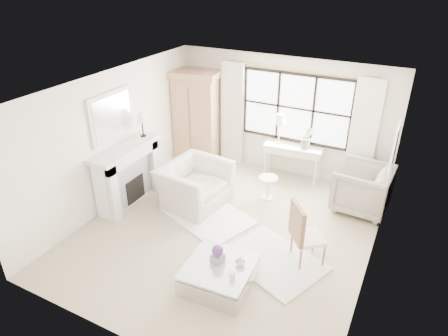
{
  "coord_description": "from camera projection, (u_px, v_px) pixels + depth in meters",
  "views": [
    {
      "loc": [
        2.73,
        -5.4,
        4.49
      ],
      "look_at": [
        -0.16,
        0.2,
        1.19
      ],
      "focal_mm": 32.0,
      "sensor_mm": 36.0,
      "label": 1
    }
  ],
  "objects": [
    {
      "name": "console_lamp",
      "position": [
        280.0,
        120.0,
        8.77
      ],
      "size": [
        0.28,
        0.28,
        0.69
      ],
      "color": "#B99340",
      "rests_on": "console_table"
    },
    {
      "name": "planter_box",
      "position": [
        218.0,
        258.0,
        6.08
      ],
      "size": [
        0.2,
        0.2,
        0.13
      ],
      "primitive_type": "cube",
      "rotation": [
        0.0,
        0.0,
        -0.18
      ],
      "color": "gray",
      "rests_on": "coffee_table"
    },
    {
      "name": "mantel_lamp",
      "position": [
        142.0,
        118.0,
        8.02
      ],
      "size": [
        0.22,
        0.22,
        0.51
      ],
      "color": "black",
      "rests_on": "fireplace"
    },
    {
      "name": "mirror_glass",
      "position": [
        113.0,
        116.0,
        7.58
      ],
      "size": [
        0.02,
        1.0,
        0.8
      ],
      "primitive_type": "cube",
      "color": "silver",
      "rests_on": "wall_left"
    },
    {
      "name": "fireplace",
      "position": [
        127.0,
        173.0,
        8.07
      ],
      "size": [
        0.58,
        1.66,
        1.26
      ],
      "color": "silver",
      "rests_on": "ground"
    },
    {
      "name": "curtain_right",
      "position": [
        363.0,
        137.0,
        8.22
      ],
      "size": [
        0.55,
        0.1,
        2.47
      ],
      "primitive_type": "cube",
      "color": "white",
      "rests_on": "ground"
    },
    {
      "name": "wall_left",
      "position": [
        114.0,
        140.0,
        7.83
      ],
      "size": [
        0.0,
        5.5,
        5.5
      ],
      "primitive_type": "plane",
      "rotation": [
        1.57,
        0.0,
        1.57
      ],
      "color": "white",
      "rests_on": "ground"
    },
    {
      "name": "curtain_rod",
      "position": [
        298.0,
        69.0,
        8.28
      ],
      "size": [
        3.3,
        0.04,
        0.04
      ],
      "primitive_type": "cylinder",
      "rotation": [
        0.0,
        1.57,
        0.0
      ],
      "color": "#B18A3D",
      "rests_on": "wall_back"
    },
    {
      "name": "club_armchair",
      "position": [
        194.0,
        185.0,
        8.1
      ],
      "size": [
        1.3,
        1.45,
        0.86
      ],
      "primitive_type": "imported",
      "rotation": [
        0.0,
        0.0,
        1.45
      ],
      "color": "beige",
      "rests_on": "floor"
    },
    {
      "name": "pillar_candle",
      "position": [
        232.0,
        276.0,
        5.76
      ],
      "size": [
        0.09,
        0.09,
        0.12
      ],
      "primitive_type": "cylinder",
      "color": "silver",
      "rests_on": "coffee_table"
    },
    {
      "name": "french_chair",
      "position": [
        306.0,
        245.0,
        6.58
      ],
      "size": [
        0.68,
        0.68,
        1.08
      ],
      "rotation": [
        0.0,
        0.0,
        2.24
      ],
      "color": "#8F5F3C",
      "rests_on": "floor"
    },
    {
      "name": "curtain_left",
      "position": [
        232.0,
        114.0,
        9.44
      ],
      "size": [
        0.55,
        0.1,
        2.47
      ],
      "primitive_type": "cube",
      "color": "beige",
      "rests_on": "ground"
    },
    {
      "name": "coffee_vase",
      "position": [
        240.0,
        261.0,
        6.01
      ],
      "size": [
        0.16,
        0.16,
        0.16
      ],
      "primitive_type": "imported",
      "rotation": [
        0.0,
        0.0,
        0.1
      ],
      "color": "silver",
      "rests_on": "coffee_table"
    },
    {
      "name": "wall_back",
      "position": [
        282.0,
        116.0,
        8.98
      ],
      "size": [
        5.0,
        0.0,
        5.0
      ],
      "primitive_type": "plane",
      "rotation": [
        1.57,
        0.0,
        0.0
      ],
      "color": "beige",
      "rests_on": "ground"
    },
    {
      "name": "wall_right",
      "position": [
        380.0,
        203.0,
        5.8
      ],
      "size": [
        0.0,
        5.5,
        5.5
      ],
      "primitive_type": "plane",
      "rotation": [
        1.57,
        0.0,
        -1.57
      ],
      "color": "white",
      "rests_on": "ground"
    },
    {
      "name": "wingback_chair",
      "position": [
        362.0,
        188.0,
        7.88
      ],
      "size": [
        1.1,
        1.07,
        0.95
      ],
      "primitive_type": "imported",
      "rotation": [
        0.0,
        0.0,
        -1.63
      ],
      "color": "gray",
      "rests_on": "floor"
    },
    {
      "name": "window_pane",
      "position": [
        296.0,
        108.0,
        8.73
      ],
      "size": [
        2.4,
        0.02,
        1.5
      ],
      "primitive_type": "cube",
      "color": "white",
      "rests_on": "wall_back"
    },
    {
      "name": "side_table",
      "position": [
        268.0,
        185.0,
        8.29
      ],
      "size": [
        0.4,
        0.4,
        0.51
      ],
      "color": "white",
      "rests_on": "floor"
    },
    {
      "name": "art_canvas",
      "position": [
        393.0,
        146.0,
        7.07
      ],
      "size": [
        0.01,
        0.52,
        0.72
      ],
      "primitive_type": "cube",
      "color": "beige",
      "rests_on": "wall_right"
    },
    {
      "name": "rug_right",
      "position": [
        273.0,
        260.0,
        6.69
      ],
      "size": [
        1.89,
        1.67,
        0.03
      ],
      "primitive_type": "cube",
      "rotation": [
        0.0,
        0.0,
        -0.38
      ],
      "color": "white",
      "rests_on": "floor"
    },
    {
      "name": "window_frame",
      "position": [
        295.0,
        108.0,
        8.72
      ],
      "size": [
        2.5,
        0.04,
        1.5
      ],
      "primitive_type": null,
      "color": "black",
      "rests_on": "wall_back"
    },
    {
      "name": "console_table",
      "position": [
        292.0,
        162.0,
        9.08
      ],
      "size": [
        1.34,
        0.57,
        0.8
      ],
      "rotation": [
        0.0,
        0.0,
        0.09
      ],
      "color": "silver",
      "rests_on": "floor"
    },
    {
      "name": "planter_flowers",
      "position": [
        218.0,
        250.0,
        6.01
      ],
      "size": [
        0.18,
        0.18,
        0.18
      ],
      "primitive_type": "sphere",
      "color": "#5C2E75",
      "rests_on": "planter_box"
    },
    {
      "name": "rug_left",
      "position": [
        208.0,
        216.0,
        7.84
      ],
      "size": [
        1.96,
        1.68,
        0.03
      ],
      "primitive_type": "cube",
      "rotation": [
        0.0,
        0.0,
        -0.37
      ],
      "color": "white",
      "rests_on": "floor"
    },
    {
      "name": "armoire",
      "position": [
        196.0,
        117.0,
        9.57
      ],
      "size": [
        1.21,
        0.86,
        2.24
      ],
      "rotation": [
        0.0,
        0.0,
        0.15
      ],
      "color": "tan",
      "rests_on": "floor"
    },
    {
      "name": "floor",
      "position": [
        227.0,
        230.0,
        7.44
      ],
      "size": [
        5.5,
        5.5,
        0.0
      ],
      "primitive_type": "plane",
      "color": "tan",
      "rests_on": "ground"
    },
    {
      "name": "wall_front",
      "position": [
        120.0,
        263.0,
        4.65
      ],
      "size": [
        5.0,
        0.0,
        5.0
      ],
      "primitive_type": "plane",
      "rotation": [
        -1.57,
        0.0,
        0.0
      ],
      "color": "silver",
      "rests_on": "ground"
    },
    {
      "name": "mirror_frame",
      "position": [
        112.0,
        116.0,
        7.59
      ],
      "size": [
        0.05,
        1.15,
        0.95
      ],
      "primitive_type": "cube",
      "color": "silver",
      "rests_on": "wall_left"
    },
    {
      "name": "coffee_table",
      "position": [
        219.0,
        275.0,
        6.13
      ],
      "size": [
        1.06,
        1.06,
        0.38
      ],
      "rotation": [
        0.0,
        0.0,
        0.07
      ],
      "color": "silver",
      "rests_on": "floor"
    },
    {
      "name": "art_frame",
      "position": [
        395.0,
        147.0,
        7.06
      ],
      "size": [
        0.04,
        0.62,
        0.82
      ],
      "primitive_type": "cube",
      "color": "white",
      "rests_on": "wall_right"
    },
    {
      "name": "orchid_plant",
      "position": [
        307.0,
        137.0,
        8.64
      ],
      "size": [
        0.36,
        0.33,
        0.54
      ],
      "primitive_type": "imported",
      "rotation": [
        0.0,
        0.0,
        0.4
      ],
      "color": "#5F764E",
      "rests_on": "console_table"
    },
    {
      "name": "ceiling",
      "position": [
        227.0,
        89.0,
        6.19
      ],
      "size": [
        5.5,
        5.5,
        0.0
      ],
      "primitive_type": "plane",
      "rotation": [
        3.14,
        0.0,
        0.0
      ],
      "color": "silver",
      "rests_on": "ground"
    }
  ]
}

